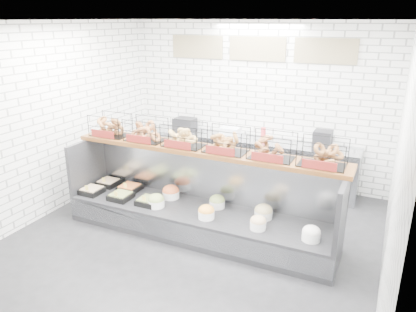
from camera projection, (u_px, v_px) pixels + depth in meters
The scene contains 5 objects.
ground at pixel (189, 243), 5.74m from camera, with size 5.50×5.50×0.00m, color black.
room_shell at pixel (207, 92), 5.59m from camera, with size 5.02×5.51×3.01m.
display_case at pixel (198, 212), 5.93m from camera, with size 4.00×0.90×1.20m.
bagel_shelf at pixel (204, 140), 5.73m from camera, with size 4.10×0.50×0.40m.
prep_counter at pixel (248, 160), 7.67m from camera, with size 4.00×0.60×1.20m.
Camera 1 is at (2.37, -4.44, 3.03)m, focal length 35.00 mm.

